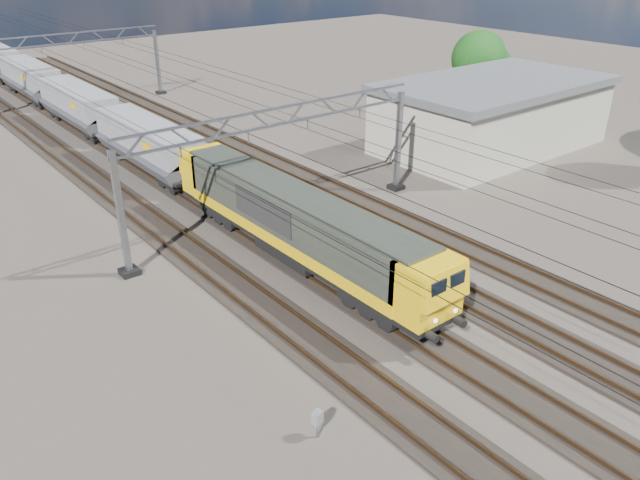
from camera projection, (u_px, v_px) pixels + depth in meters
ground at (324, 249)px, 34.27m from camera, size 160.00×160.00×0.00m
track_outer_west at (230, 282)px, 30.88m from camera, size 2.60×140.00×0.30m
track_loco at (295, 259)px, 33.12m from camera, size 2.60×140.00×0.30m
track_inner_east at (351, 238)px, 35.35m from camera, size 2.60×140.00×0.30m
track_outer_east at (401, 220)px, 37.59m from camera, size 2.60×140.00×0.30m
catenary_gantry_mid at (280, 163)px, 35.35m from camera, size 19.90×0.90×7.11m
catenary_gantry_far at (66, 68)px, 60.62m from camera, size 19.90×0.90×7.11m
overhead_wires at (241, 117)px, 37.34m from camera, size 12.03×140.00×0.53m
locomotive at (295, 221)px, 32.05m from camera, size 2.76×21.10×3.62m
hopper_wagon_lead at (148, 142)px, 44.50m from camera, size 3.38×13.00×3.25m
hopper_wagon_mid at (78, 104)px, 54.47m from camera, size 3.38×13.00×3.25m
hopper_wagon_third at (30, 78)px, 64.44m from camera, size 3.38×13.00×3.25m
trackside_cabinet at (317, 418)px, 21.11m from camera, size 0.43×0.36×1.12m
industrial_shed at (492, 114)px, 49.58m from camera, size 18.60×10.60×5.40m
tree_far at (482, 60)px, 58.74m from camera, size 5.57×5.17×7.65m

